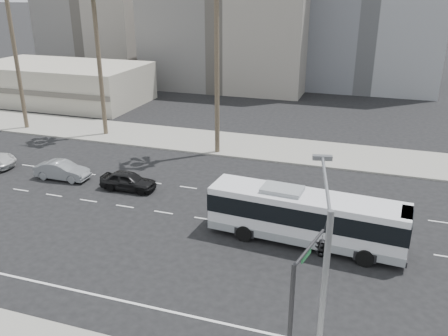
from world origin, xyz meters
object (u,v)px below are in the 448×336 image
at_px(streetlight_corner, 322,289).
at_px(car_a, 128,181).
at_px(car_b, 62,170).
at_px(traffic_signal, 319,252).
at_px(city_bus, 306,216).

bearing_deg(streetlight_corner, car_a, 125.69).
bearing_deg(streetlight_corner, car_b, 134.13).
bearing_deg(car_b, traffic_signal, -121.66).
bearing_deg(traffic_signal, streetlight_corner, -67.76).
height_order(city_bus, traffic_signal, traffic_signal).
relative_size(car_b, traffic_signal, 0.79).
relative_size(car_b, streetlight_corner, 0.52).
relative_size(city_bus, traffic_signal, 2.12).
distance_m(car_b, traffic_signal, 25.55).
height_order(car_b, traffic_signal, traffic_signal).
bearing_deg(traffic_signal, car_a, 154.41).
bearing_deg(car_a, streetlight_corner, -134.47).
xyz_separation_m(streetlight_corner, traffic_signal, (-0.45, 2.59, -0.12)).
xyz_separation_m(city_bus, car_b, (-20.18, 3.86, -1.04)).
bearing_deg(traffic_signal, car_b, 162.56).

